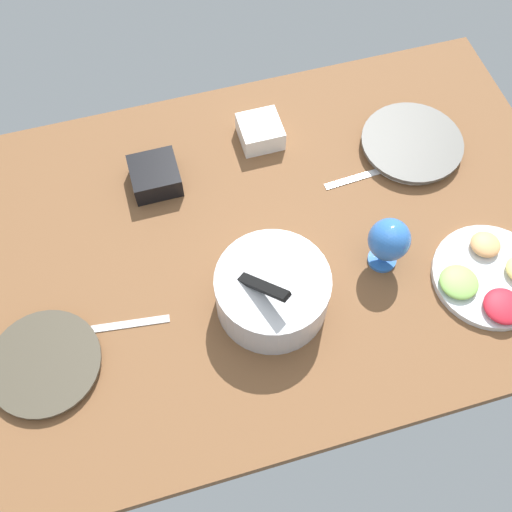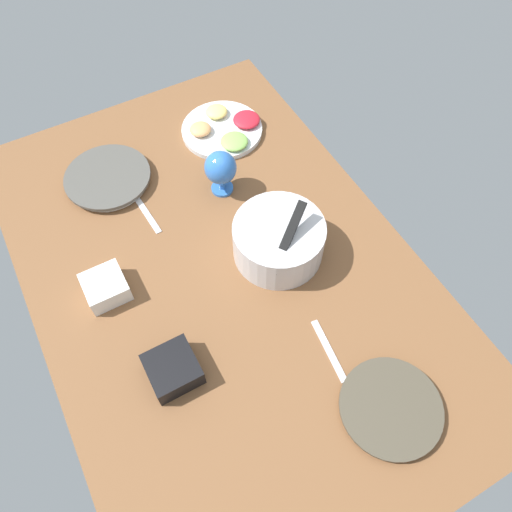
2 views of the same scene
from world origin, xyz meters
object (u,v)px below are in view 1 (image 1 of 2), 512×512
Objects in this scene: dinner_plate_left at (412,144)px; dinner_plate_right at (45,364)px; square_bowl_black at (155,175)px; fruit_platter at (490,277)px; hurricane_glass_blue at (389,241)px; mixing_bowl at (272,291)px; square_bowl_white at (260,131)px.

dinner_plate_right is at bearing 18.83° from dinner_plate_left.
square_bowl_black reaches higher than dinner_plate_right.
square_bowl_black is (-33.49, -42.15, 2.32)cm from dinner_plate_right.
square_bowl_black is at bearing -6.14° from dinner_plate_left.
hurricane_glass_blue reaches higher than fruit_platter.
hurricane_glass_blue is at bearing -173.15° from mixing_bowl.
square_bowl_white is at bearing -167.50° from square_bowl_black.
square_bowl_black reaches higher than fruit_platter.
square_bowl_black reaches higher than dinner_plate_left.
hurricane_glass_blue is 1.25× the size of square_bowl_black.
dinner_plate_left is 1.05× the size of mixing_bowl.
square_bowl_white is (40.48, -56.50, 1.72)cm from fruit_platter.
hurricane_glass_blue is 48.34cm from square_bowl_white.
dinner_plate_right is 0.97× the size of mixing_bowl.
mixing_bowl is at bearing -9.39° from fruit_platter.
fruit_platter is at bearing 151.95° from hurricane_glass_blue.
dinner_plate_right is at bearing -4.20° from fruit_platter.
square_bowl_black is at bearing -128.46° from dinner_plate_right.
dinner_plate_left is 107.79cm from dinner_plate_right.
dinner_plate_right is 82.13cm from hurricane_glass_blue.
dinner_plate_left is 37.50cm from hurricane_glass_blue.
dinner_plate_right is 0.90× the size of fruit_platter.
square_bowl_white reaches higher than fruit_platter.
fruit_platter is 2.50× the size of square_bowl_white.
fruit_platter is 26.72cm from hurricane_glass_blue.
mixing_bowl is at bearing 114.78° from square_bowl_black.
hurricane_glass_blue reaches higher than dinner_plate_left.
dinner_plate_left is at bearing 173.86° from square_bowl_black.
dinner_plate_left is 60.19cm from mixing_bowl.
mixing_bowl is at bearing 34.43° from dinner_plate_left.
dinner_plate_left is at bearing -123.89° from hurricane_glass_blue.
fruit_platter is 2.27× the size of square_bowl_black.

